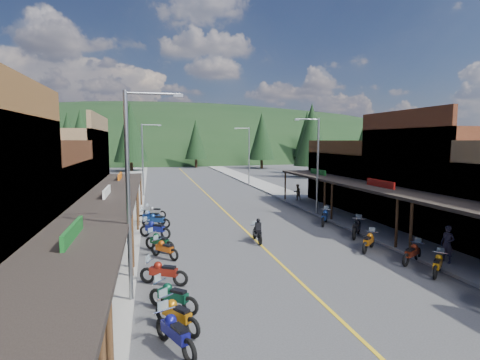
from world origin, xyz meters
TOP-DOWN VIEW (x-y plane):
  - ground at (0.00, 0.00)m, footprint 220.00×220.00m
  - centerline at (0.00, 20.00)m, footprint 0.15×90.00m
  - sidewalk_west at (-8.70, 20.00)m, footprint 3.40×94.00m
  - sidewalk_east at (8.70, 20.00)m, footprint 3.40×94.00m
  - shop_west_2 at (-13.75, 1.70)m, footprint 10.90×9.00m
  - shop_west_3 at (-13.78, 11.30)m, footprint 10.90×10.20m
  - shop_east_2 at (13.78, 1.70)m, footprint 10.90×9.00m
  - shop_east_3 at (13.75, 11.30)m, footprint 10.90×10.20m
  - streetlight_0 at (-6.95, -6.00)m, footprint 2.16×0.18m
  - streetlight_1 at (-6.95, 22.00)m, footprint 2.16×0.18m
  - streetlight_2 at (6.95, 8.00)m, footprint 2.16×0.18m
  - streetlight_3 at (6.95, 30.00)m, footprint 2.16×0.18m
  - ridge_hill at (0.00, 135.00)m, footprint 310.00×140.00m
  - pine_1 at (-24.00, 70.00)m, footprint 5.88×5.88m
  - pine_2 at (-10.00, 58.00)m, footprint 6.72×6.72m
  - pine_3 at (4.00, 66.00)m, footprint 5.04×5.04m
  - pine_4 at (18.00, 60.00)m, footprint 5.88×5.88m
  - pine_5 at (34.00, 72.00)m, footprint 6.72×6.72m
  - pine_6 at (46.00, 64.00)m, footprint 5.04×5.04m
  - pine_7 at (-32.00, 76.00)m, footprint 5.88×5.88m
  - pine_8 at (-22.00, 40.00)m, footprint 4.48×4.48m
  - pine_9 at (24.00, 45.00)m, footprint 4.93×4.93m
  - pine_10 at (-18.00, 50.00)m, footprint 5.38×5.38m
  - pine_11 at (20.00, 38.00)m, footprint 5.82×5.82m
  - bike_west_3 at (-5.69, -9.75)m, footprint 1.61×2.31m
  - bike_west_4 at (-5.55, -8.52)m, footprint 1.79×2.09m
  - bike_west_5 at (-5.59, -7.06)m, footprint 2.06×1.94m
  - bike_west_6 at (-5.83, -4.45)m, footprint 2.24×1.62m
  - bike_west_7 at (-5.66, -0.75)m, footprint 1.77×1.92m
  - bike_west_8 at (-5.88, 0.57)m, footprint 1.98×2.07m
  - bike_west_9 at (-6.09, 3.64)m, footprint 2.26×1.94m
  - bike_west_10 at (-5.98, 6.56)m, footprint 2.20×1.61m
  - bike_west_11 at (-6.31, 7.62)m, footprint 2.30×1.61m
  - bike_west_12 at (-6.05, 9.94)m, footprint 2.04×1.61m
  - bike_east_5 at (6.49, -6.20)m, footprint 1.92×1.79m
  - bike_east_6 at (6.47, -4.48)m, footprint 2.10×1.60m
  - bike_east_7 at (5.57, -2.02)m, footprint 1.98×1.91m
  - bike_east_8 at (6.49, 0.80)m, footprint 2.08×2.27m
  - bike_east_9 at (6.13, 4.59)m, footprint 1.85×2.25m
  - rider_on_bike at (-0.02, 1.19)m, footprint 0.74×2.02m
  - pedestrian_east_a at (7.95, -5.13)m, footprint 0.61×0.77m
  - pedestrian_east_b at (8.20, 15.01)m, footprint 0.87×0.60m

SIDE VIEW (x-z plane):
  - ground at x=0.00m, z-range 0.00..0.00m
  - ridge_hill at x=0.00m, z-range -30.00..30.00m
  - centerline at x=0.00m, z-range 0.00..0.01m
  - sidewalk_west at x=-8.70m, z-range 0.00..0.15m
  - sidewalk_east at x=8.70m, z-range 0.00..0.15m
  - bike_west_7 at x=-5.66m, z-range 0.00..1.12m
  - bike_east_5 at x=6.49m, z-range 0.00..1.13m
  - bike_west_12 at x=-6.05m, z-range 0.00..1.14m
  - bike_east_6 at x=6.47m, z-range 0.00..1.16m
  - bike_east_7 at x=5.57m, z-range 0.00..1.18m
  - bike_west_4 at x=-5.55m, z-range 0.00..1.19m
  - bike_west_10 at x=-5.98m, z-range 0.00..1.21m
  - bike_west_5 at x=-5.59m, z-range 0.00..1.22m
  - rider_on_bike at x=-0.02m, z-range -0.15..1.37m
  - bike_west_8 at x=-5.88m, z-range 0.00..1.23m
  - bike_west_6 at x=-5.83m, z-range 0.00..1.23m
  - bike_west_11 at x=-6.31m, z-range 0.00..1.26m
  - bike_west_3 at x=-5.69m, z-range 0.00..1.26m
  - bike_east_9 at x=6.13m, z-range 0.00..1.26m
  - bike_west_9 at x=-6.09m, z-range 0.00..1.29m
  - bike_east_8 at x=6.49m, z-range 0.00..1.32m
  - pedestrian_east_b at x=8.20m, z-range 0.15..1.80m
  - pedestrian_east_a at x=7.95m, z-range 0.15..2.01m
  - shop_east_3 at x=13.75m, z-range -0.57..5.63m
  - shop_west_2 at x=-13.75m, z-range -0.57..5.63m
  - shop_east_2 at x=13.78m, z-range -0.58..7.62m
  - shop_west_3 at x=-13.78m, z-range -0.58..7.62m
  - streetlight_0 at x=-6.95m, z-range 0.46..8.46m
  - streetlight_1 at x=-6.95m, z-range 0.46..8.46m
  - streetlight_2 at x=6.95m, z-range 0.46..8.46m
  - streetlight_3 at x=6.95m, z-range 0.46..8.46m
  - pine_8 at x=-22.00m, z-range 0.98..10.98m
  - pine_9 at x=24.00m, z-range 0.98..11.78m
  - pine_3 at x=4.00m, z-range 0.98..11.98m
  - pine_6 at x=46.00m, z-range 0.98..11.98m
  - pine_10 at x=-18.00m, z-range 0.98..12.58m
  - pine_11 at x=20.00m, z-range 0.99..13.39m
  - pine_1 at x=-24.00m, z-range 0.99..13.49m
  - pine_4 at x=18.00m, z-range 0.99..13.49m
  - pine_7 at x=-32.00m, z-range 0.99..13.49m
  - pine_2 at x=-10.00m, z-range 0.99..14.99m
  - pine_5 at x=34.00m, z-range 0.99..14.99m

